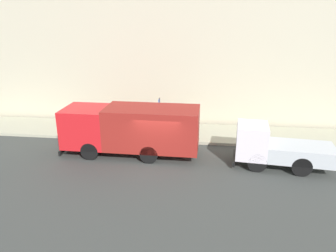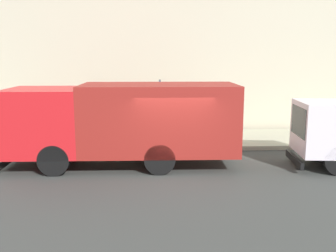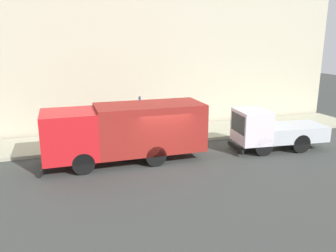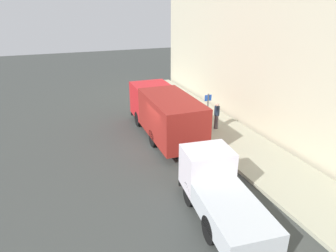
% 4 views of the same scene
% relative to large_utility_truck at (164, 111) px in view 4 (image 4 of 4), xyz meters
% --- Properties ---
extents(ground, '(80.00, 80.00, 0.00)m').
position_rel_large_utility_truck_xyz_m(ground, '(-1.16, -1.67, -1.61)').
color(ground, '#3B3F3B').
extents(sidewalk, '(3.59, 30.00, 0.18)m').
position_rel_large_utility_truck_xyz_m(sidewalk, '(3.64, -1.67, -1.52)').
color(sidewalk, '#AEAE94').
rests_on(sidewalk, ground).
extents(building_facade, '(0.50, 30.00, 12.75)m').
position_rel_large_utility_truck_xyz_m(building_facade, '(5.94, -1.67, 4.76)').
color(building_facade, beige).
rests_on(building_facade, ground).
extents(large_utility_truck, '(2.57, 7.89, 2.83)m').
position_rel_large_utility_truck_xyz_m(large_utility_truck, '(0.00, 0.00, 0.00)').
color(large_utility_truck, red).
rests_on(large_utility_truck, ground).
extents(small_flatbed_truck, '(2.44, 5.27, 2.27)m').
position_rel_large_utility_truck_xyz_m(small_flatbed_truck, '(-0.71, -7.93, -0.53)').
color(small_flatbed_truck, white).
rests_on(small_flatbed_truck, ground).
extents(pedestrian_walking, '(0.46, 0.46, 1.72)m').
position_rel_large_utility_truck_xyz_m(pedestrian_walking, '(3.42, -0.50, -0.52)').
color(pedestrian_walking, '#50444A').
rests_on(pedestrian_walking, sidewalk).
extents(street_sign_post, '(0.44, 0.08, 2.67)m').
position_rel_large_utility_truck_xyz_m(street_sign_post, '(2.29, -1.31, 0.13)').
color(street_sign_post, '#4C5156').
rests_on(street_sign_post, sidewalk).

